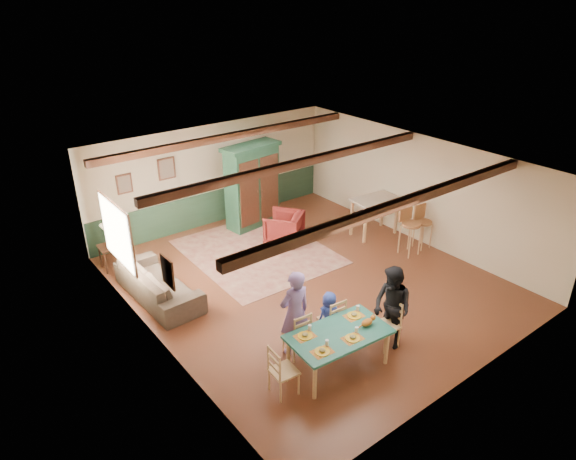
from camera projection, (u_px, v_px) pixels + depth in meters
floor at (308, 281)px, 11.32m from camera, size 8.00×8.00×0.00m
wall_back at (213, 175)px, 13.59m from camera, size 7.00×0.02×2.70m
wall_left at (153, 279)px, 8.81m from camera, size 0.02×8.00×2.70m
wall_right at (418, 189)px, 12.66m from camera, size 0.02×8.00×2.70m
ceiling at (311, 164)px, 10.15m from camera, size 7.00×8.00×0.02m
wainscot_back at (215, 206)px, 13.97m from camera, size 6.95×0.03×0.90m
ceiling_beam_front at (399, 204)px, 8.55m from camera, size 6.95×0.16×0.16m
ceiling_beam_mid at (298, 163)px, 10.47m from camera, size 6.95×0.16×0.16m
ceiling_beam_back at (231, 136)px, 12.33m from camera, size 6.95×0.16×0.16m
window_left at (116, 233)px, 9.95m from camera, size 0.06×1.60×1.30m
picture_left_wall at (168, 272)px, 8.22m from camera, size 0.04×0.42×0.52m
picture_back_a at (167, 169)px, 12.66m from camera, size 0.45×0.04×0.55m
picture_back_b at (124, 184)px, 12.12m from camera, size 0.38×0.04×0.48m
dining_table at (338, 350)px, 8.63m from camera, size 1.77×1.07×0.71m
dining_chair_far_left at (297, 333)px, 8.91m from camera, size 0.43×0.45×0.90m
dining_chair_far_right at (331, 319)px, 9.29m from camera, size 0.43×0.45×0.90m
dining_chair_end_left at (284, 370)px, 8.05m from camera, size 0.45×0.43×0.90m
dining_chair_end_right at (386, 325)px, 9.12m from camera, size 0.45×0.43×0.90m
person_man at (295, 313)px, 8.81m from camera, size 0.62×0.43×1.63m
person_woman at (392, 307)px, 9.03m from camera, size 0.65×0.80×1.56m
person_child at (329, 315)px, 9.33m from camera, size 0.49×0.34×0.95m
cat at (367, 322)px, 8.62m from camera, size 0.35×0.16×0.17m
place_setting_near_left at (322, 349)px, 8.02m from camera, size 0.40×0.31×0.11m
place_setting_near_center at (353, 336)px, 8.32m from camera, size 0.40×0.31×0.11m
place_setting_far_left at (305, 334)px, 8.37m from camera, size 0.40×0.31×0.11m
place_setting_far_right at (354, 314)px, 8.88m from camera, size 0.40×0.31×0.11m
area_rug at (257, 252)px, 12.54m from camera, size 3.13×3.69×0.01m
armoire at (252, 186)px, 13.49m from camera, size 1.65×0.83×2.24m
armchair at (284, 228)px, 12.86m from camera, size 1.21×1.21×0.80m
sofa at (158, 283)px, 10.59m from camera, size 1.01×2.39×0.69m
end_table at (111, 257)px, 11.71m from camera, size 0.48×0.48×0.58m
table_lamp at (108, 235)px, 11.47m from camera, size 0.30×0.30×0.53m
counter_table at (374, 216)px, 13.23m from camera, size 1.27×0.82×1.00m
bar_stool_left at (411, 230)px, 12.19m from camera, size 0.47×0.51×1.27m
bar_stool_right at (423, 227)px, 12.54m from camera, size 0.43×0.46×1.10m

